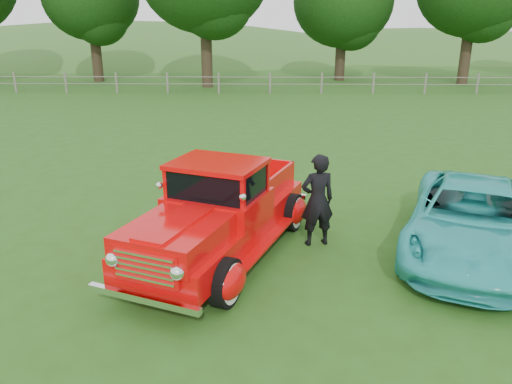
{
  "coord_description": "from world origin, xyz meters",
  "views": [
    {
      "loc": [
        -0.24,
        -7.51,
        4.05
      ],
      "look_at": [
        -0.41,
        1.2,
        1.05
      ],
      "focal_mm": 35.0,
      "sensor_mm": 36.0,
      "label": 1
    }
  ],
  "objects_px": {
    "teal_sedan": "(472,220)",
    "man": "(317,200)",
    "tree_near_east": "(343,2)",
    "red_pickup": "(220,214)"
  },
  "relations": [
    {
      "from": "tree_near_east",
      "to": "man",
      "type": "xyz_separation_m",
      "value": [
        -4.27,
        -27.77,
        -4.36
      ]
    },
    {
      "from": "tree_near_east",
      "to": "red_pickup",
      "type": "height_order",
      "value": "tree_near_east"
    },
    {
      "from": "red_pickup",
      "to": "man",
      "type": "xyz_separation_m",
      "value": [
        1.77,
        0.49,
        0.09
      ]
    },
    {
      "from": "red_pickup",
      "to": "tree_near_east",
      "type": "bearing_deg",
      "value": 99.22
    },
    {
      "from": "tree_near_east",
      "to": "man",
      "type": "distance_m",
      "value": 28.44
    },
    {
      "from": "tree_near_east",
      "to": "teal_sedan",
      "type": "bearing_deg",
      "value": -93.07
    },
    {
      "from": "teal_sedan",
      "to": "man",
      "type": "bearing_deg",
      "value": -164.56
    },
    {
      "from": "teal_sedan",
      "to": "man",
      "type": "distance_m",
      "value": 2.79
    },
    {
      "from": "tree_near_east",
      "to": "teal_sedan",
      "type": "distance_m",
      "value": 28.52
    },
    {
      "from": "tree_near_east",
      "to": "red_pickup",
      "type": "xyz_separation_m",
      "value": [
        -6.04,
        -28.26,
        -4.45
      ]
    }
  ]
}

